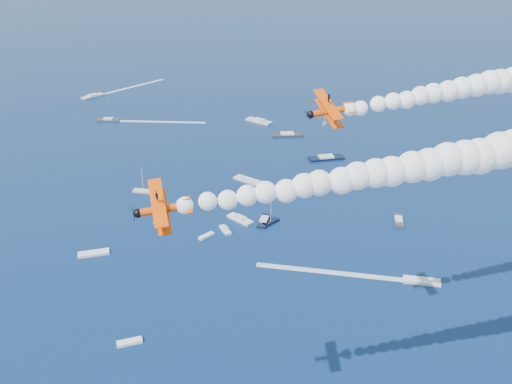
# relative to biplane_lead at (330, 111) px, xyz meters

# --- Properties ---
(biplane_lead) EXTENTS (11.12, 12.32, 8.01)m
(biplane_lead) POSITION_rel_biplane_lead_xyz_m (0.00, 0.00, 0.00)
(biplane_lead) COLOR #FA4C05
(biplane_trail) EXTENTS (10.45, 11.81, 8.25)m
(biplane_trail) POSITION_rel_biplane_lead_xyz_m (-19.61, -27.16, -5.35)
(biplane_trail) COLOR #FF4C05
(smoke_trail_trail) EXTENTS (73.87, 54.27, 12.30)m
(smoke_trail_trail) POSITION_rel_biplane_lead_xyz_m (13.27, -13.78, -2.60)
(smoke_trail_trail) COLOR white
(spectator_boats) EXTENTS (233.94, 182.88, 0.70)m
(spectator_boats) POSITION_rel_biplane_lead_xyz_m (-18.00, 86.01, -56.29)
(spectator_boats) COLOR #333A44
(spectator_boats) RESTS_ON ground
(boat_wakes) EXTENTS (140.15, 172.88, 0.04)m
(boat_wakes) POSITION_rel_biplane_lead_xyz_m (-62.43, 125.73, -56.61)
(boat_wakes) COLOR white
(boat_wakes) RESTS_ON ground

